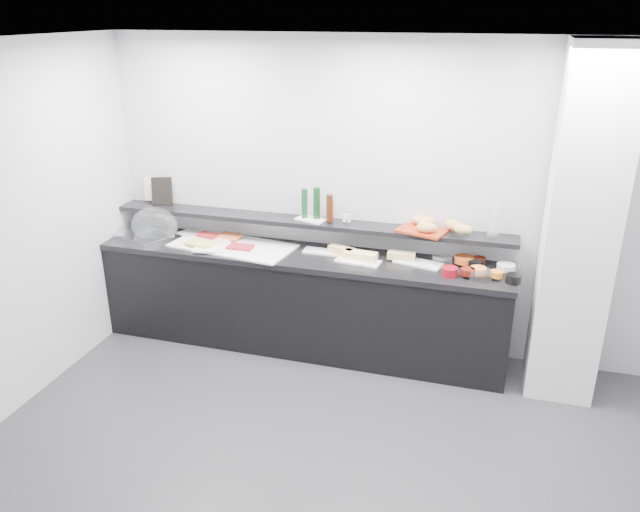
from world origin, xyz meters
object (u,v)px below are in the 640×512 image
(sandwich_plate_mid, at_px, (358,261))
(condiment_tray, at_px, (311,219))
(framed_print, at_px, (162,191))
(bread_tray, at_px, (422,231))
(carafe, at_px, (493,220))
(cloche_base, at_px, (143,236))

(sandwich_plate_mid, bearing_deg, condiment_tray, 160.66)
(sandwich_plate_mid, xyz_separation_m, framed_print, (-1.96, 0.29, 0.37))
(bread_tray, distance_m, carafe, 0.58)
(bread_tray, relative_size, carafe, 1.28)
(bread_tray, xyz_separation_m, carafe, (0.56, 0.01, 0.14))
(condiment_tray, distance_m, carafe, 1.54)
(framed_print, distance_m, carafe, 3.02)
(sandwich_plate_mid, relative_size, bread_tray, 0.98)
(framed_print, relative_size, bread_tray, 0.68)
(cloche_base, xyz_separation_m, bread_tray, (2.54, 0.18, 0.24))
(carafe, bearing_deg, framed_print, 178.57)
(condiment_tray, bearing_deg, sandwich_plate_mid, -10.24)
(framed_print, height_order, bread_tray, framed_print)
(cloche_base, distance_m, condiment_tray, 1.60)
(cloche_base, relative_size, sandwich_plate_mid, 1.33)
(sandwich_plate_mid, height_order, carafe, carafe)
(condiment_tray, bearing_deg, carafe, 15.49)
(framed_print, distance_m, bread_tray, 2.46)
(condiment_tray, xyz_separation_m, carafe, (1.53, -0.03, 0.14))
(cloche_base, bearing_deg, condiment_tray, 31.64)
(carafe, bearing_deg, sandwich_plate_mid, -168.40)
(condiment_tray, bearing_deg, framed_print, -165.38)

